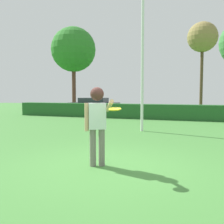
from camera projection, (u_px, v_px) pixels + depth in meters
The scene contains 8 objects.
ground_plane at pixel (110, 167), 5.66m from camera, with size 60.00×60.00×0.00m, color #427D37.
person at pixel (97, 117), 5.66m from camera, with size 0.78×0.61×1.77m.
frisbee at pixel (115, 109), 5.00m from camera, with size 0.25×0.25×0.06m.
lamppost at pixel (143, 47), 10.80m from camera, with size 0.24×0.24×6.54m.
hedge_row at pixel (169, 112), 15.89m from camera, with size 21.49×0.90×0.94m, color #245827.
parked_car_black at pixel (94, 104), 21.45m from camera, with size 4.28×1.99×1.25m.
birch_tree at pixel (74, 50), 23.72m from camera, with size 4.14×4.14×7.78m.
bare_elm_tree at pixel (202, 38), 20.37m from camera, with size 2.39×2.39×7.32m.
Camera 1 is at (1.88, -5.22, 1.64)m, focal length 40.85 mm.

